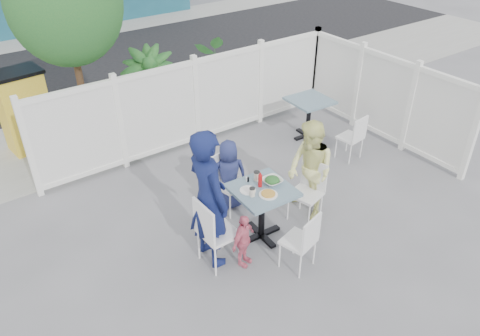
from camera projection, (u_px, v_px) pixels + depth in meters
ground at (275, 207)px, 7.11m from camera, size 80.00×80.00×0.00m
near_sidewalk at (159, 116)px, 9.71m from camera, size 24.00×2.60×0.01m
street at (94, 65)px, 12.25m from camera, size 24.00×5.00×0.01m
far_sidewalk at (57, 36)px, 14.37m from camera, size 24.00×1.60×0.01m
fence_back at (196, 104)px, 8.38m from camera, size 5.86×0.08×1.60m
fence_right at (382, 99)px, 8.57m from camera, size 0.08×3.66×1.60m
tree at (65, 3)px, 7.19m from camera, size 1.80×1.62×3.59m
utility_cabinet at (25, 112)px, 8.26m from camera, size 0.82×0.63×1.42m
potted_shrub_a at (149, 95)px, 8.54m from camera, size 1.32×1.32×1.71m
potted_shrub_b at (232, 81)px, 9.41m from camera, size 1.41×1.24×1.48m
main_table at (262, 200)px, 6.21m from camera, size 0.80×0.80×0.81m
spare_table at (309, 108)px, 8.67m from camera, size 0.77×0.77×0.77m
chair_left at (213, 229)px, 5.78m from camera, size 0.44×0.46×1.00m
chair_right at (309, 187)px, 6.65m from camera, size 0.49×0.50×0.90m
chair_back at (226, 177)px, 6.85m from camera, size 0.49×0.47×0.91m
chair_near at (304, 238)px, 5.77m from camera, size 0.47×0.46×0.85m
chair_spare at (354, 135)px, 8.03m from camera, size 0.42×0.41×0.84m
man at (208, 199)px, 5.70m from camera, size 0.45×0.69×1.89m
woman at (310, 171)px, 6.59m from camera, size 0.67×0.80×1.50m
boy at (229, 175)px, 6.86m from camera, size 0.63×0.52×1.10m
toddler at (243, 241)px, 5.89m from camera, size 0.49×0.34×0.77m
plate_main at (268, 195)px, 6.00m from camera, size 0.24×0.24×0.02m
plate_side at (248, 190)px, 6.07m from camera, size 0.21×0.21×0.01m
salad_bowl at (272, 181)px, 6.21m from camera, size 0.26×0.26×0.06m
coffee_cup_a at (252, 192)px, 5.96m from camera, size 0.07×0.07×0.11m
coffee_cup_b at (257, 176)px, 6.26m from camera, size 0.08×0.08×0.12m
ketchup_bottle at (260, 181)px, 6.12m from camera, size 0.05×0.05×0.18m
salt_shaker at (247, 179)px, 6.25m from camera, size 0.03×0.03×0.06m
pepper_shaker at (248, 179)px, 6.24m from camera, size 0.03×0.03×0.07m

